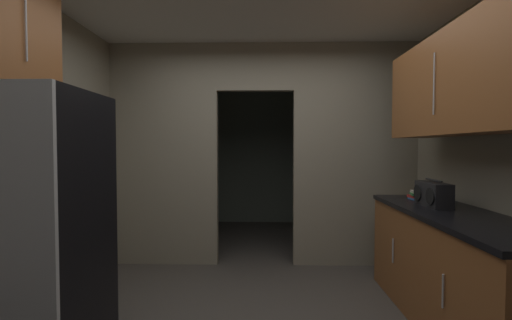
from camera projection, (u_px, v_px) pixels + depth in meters
kitchen_overhead_slab at (262, 0)px, 3.05m from camera, size 4.00×7.39×0.06m
kitchen_partition at (264, 149)px, 4.28m from camera, size 3.60×0.12×2.61m
adjoining_room_shell at (263, 153)px, 6.02m from camera, size 3.60×2.49×2.61m
refrigerator at (30, 236)px, 2.15m from camera, size 0.75×0.77×1.73m
lower_cabinet_run at (455, 271)px, 2.76m from camera, size 0.64×2.06×0.90m
upper_cabinet_counterside at (458, 84)px, 2.71m from camera, size 0.36×1.85×0.77m
boombox at (433, 194)px, 3.05m from camera, size 0.16×0.40×0.23m
book_stack at (417, 195)px, 3.42m from camera, size 0.16×0.18×0.09m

